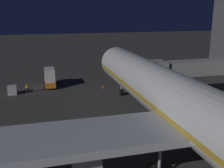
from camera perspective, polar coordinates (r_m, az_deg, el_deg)
name	(u,v)px	position (r m, az deg, el deg)	size (l,w,h in m)	color
ground_plane	(160,133)	(35.12, 10.02, -10.13)	(320.00, 320.00, 0.00)	#383533
airliner_at_gate	(212,124)	(25.14, 20.24, -7.86)	(57.45, 66.59, 19.06)	silver
jet_bridge	(200,68)	(48.67, 18.09, 3.29)	(23.29, 3.40, 7.03)	#9E9E99
ops_van	(50,78)	(55.87, -12.97, 1.34)	(2.36, 5.88, 3.85)	orange
baggage_container_mid_row	(12,90)	(52.96, -20.22, -1.19)	(1.56, 1.58, 1.67)	#B7BABF
ground_crew_near_nose_gear	(27,88)	(52.99, -17.46, -0.76)	(0.40, 0.40, 1.79)	black
traffic_cone_nose_port	(124,85)	(55.04, 2.51, -0.26)	(0.36, 0.36, 0.55)	orange
traffic_cone_nose_starboard	(103,87)	(53.91, -1.95, -0.58)	(0.36, 0.36, 0.55)	orange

